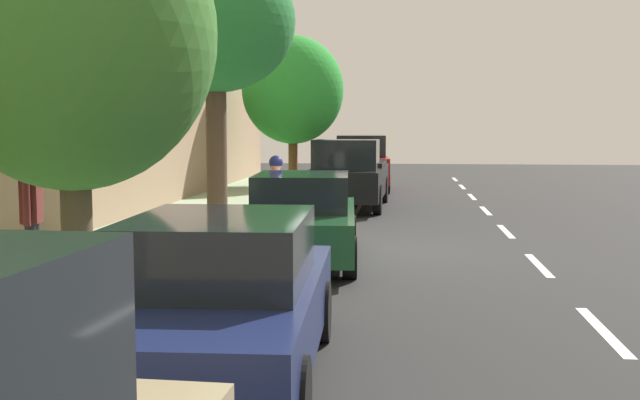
% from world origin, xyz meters
% --- Properties ---
extents(ground, '(67.03, 67.03, 0.00)m').
position_xyz_m(ground, '(0.00, 0.00, 0.00)').
color(ground, '#292929').
extents(sidewalk, '(3.71, 41.90, 0.15)m').
position_xyz_m(sidewalk, '(3.86, 0.00, 0.07)').
color(sidewalk, '#9BB18C').
rests_on(sidewalk, ground).
extents(curb_edge, '(0.16, 41.90, 0.15)m').
position_xyz_m(curb_edge, '(1.93, 0.00, 0.07)').
color(curb_edge, gray).
rests_on(curb_edge, ground).
extents(lane_stripe_centre, '(0.14, 40.00, 0.01)m').
position_xyz_m(lane_stripe_centre, '(-3.05, -0.95, 0.00)').
color(lane_stripe_centre, white).
rests_on(lane_stripe_centre, ground).
extents(lane_stripe_bike_edge, '(0.12, 41.90, 0.01)m').
position_xyz_m(lane_stripe_bike_edge, '(0.46, 0.00, 0.00)').
color(lane_stripe_bike_edge, white).
rests_on(lane_stripe_bike_edge, ground).
extents(building_facade, '(0.50, 41.90, 4.89)m').
position_xyz_m(building_facade, '(5.97, 0.00, 2.45)').
color(building_facade, '#9D7D62').
rests_on(building_facade, ground).
extents(parked_suv_red_nearest, '(2.19, 4.81, 1.99)m').
position_xyz_m(parked_suv_red_nearest, '(0.73, -13.69, 1.03)').
color(parked_suv_red_nearest, maroon).
rests_on(parked_suv_red_nearest, ground).
extents(parked_pickup_black_second, '(2.14, 5.35, 1.95)m').
position_xyz_m(parked_pickup_black_second, '(0.73, -7.57, 0.90)').
color(parked_pickup_black_second, black).
rests_on(parked_pickup_black_second, ground).
extents(parked_sedan_green_mid, '(2.06, 4.51, 1.52)m').
position_xyz_m(parked_sedan_green_mid, '(0.92, 1.30, 0.75)').
color(parked_sedan_green_mid, '#1E512D').
rests_on(parked_sedan_green_mid, ground).
extents(parked_sedan_dark_blue_far, '(1.96, 4.46, 1.52)m').
position_xyz_m(parked_sedan_dark_blue_far, '(0.87, 7.51, 0.75)').
color(parked_sedan_dark_blue_far, navy).
rests_on(parked_sedan_dark_blue_far, ground).
extents(bicycle_at_curb, '(1.63, 0.79, 0.79)m').
position_xyz_m(bicycle_at_curb, '(1.46, 0.00, 0.39)').
color(bicycle_at_curb, black).
rests_on(bicycle_at_curb, ground).
extents(cyclist_with_backpack, '(0.49, 0.59, 1.76)m').
position_xyz_m(cyclist_with_backpack, '(1.69, -0.44, 1.08)').
color(cyclist_with_backpack, '#C6B284').
rests_on(cyclist_with_backpack, ground).
extents(street_tree_near_cyclist, '(3.72, 3.72, 5.46)m').
position_xyz_m(street_tree_near_cyclist, '(3.24, -14.08, 3.62)').
color(street_tree_near_cyclist, brown).
rests_on(street_tree_near_cyclist, sidewalk).
extents(street_tree_mid_block, '(3.44, 3.44, 5.94)m').
position_xyz_m(street_tree_mid_block, '(3.24, -2.22, 4.51)').
color(street_tree_mid_block, '#4A3529').
rests_on(street_tree_mid_block, sidewalk).
extents(street_tree_far_end, '(3.53, 3.53, 5.22)m').
position_xyz_m(street_tree_far_end, '(3.24, 5.13, 3.43)').
color(street_tree_far_end, '#483F2E').
rests_on(street_tree_far_end, sidewalk).
extents(pedestrian_on_phone, '(0.31, 0.61, 1.71)m').
position_xyz_m(pedestrian_on_phone, '(4.27, 4.24, 1.12)').
color(pedestrian_on_phone, black).
rests_on(pedestrian_on_phone, sidewalk).
extents(fire_hydrant, '(0.22, 0.22, 0.84)m').
position_xyz_m(fire_hydrant, '(2.36, 7.60, 0.57)').
color(fire_hydrant, red).
rests_on(fire_hydrant, sidewalk).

